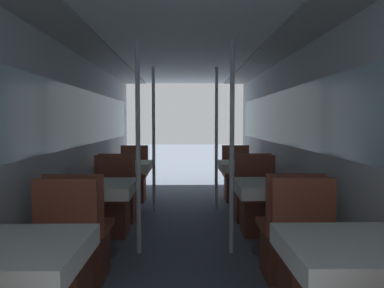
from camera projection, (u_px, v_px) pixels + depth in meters
wall_left at (63, 142)px, 3.93m from camera, size 0.05×8.34×2.10m
wall_right at (306, 141)px, 3.97m from camera, size 0.05×8.34×2.10m
ceiling_panel at (185, 41)px, 3.89m from camera, size 2.57×8.34×0.07m
dining_table_left_0 at (14, 263)px, 1.85m from camera, size 0.70×0.70×0.71m
chair_left_far_0 at (58, 275)px, 2.50m from camera, size 0.46×0.46×0.90m
dining_table_left_1 at (99, 193)px, 3.67m from camera, size 0.70×0.70×0.71m
chair_left_near_1 at (82, 246)px, 3.07m from camera, size 0.46×0.46×0.90m
chair_left_far_1 at (112, 210)px, 4.32m from camera, size 0.46×0.46×0.90m
support_pole_left_1 at (138, 148)px, 3.66m from camera, size 0.05×0.05×2.10m
dining_table_left_2 at (127, 169)px, 5.50m from camera, size 0.70×0.70×0.71m
chair_left_near_2 at (120, 200)px, 4.89m from camera, size 0.46×0.46×0.90m
chair_left_far_2 at (133, 184)px, 6.14m from camera, size 0.46×0.46×0.90m
support_pole_left_2 at (154, 139)px, 5.48m from camera, size 0.05×0.05×2.10m
dining_table_right_0 at (355, 260)px, 1.88m from camera, size 0.70×0.70×0.71m
chair_right_far_0 at (312, 273)px, 2.53m from camera, size 0.46×0.46×0.90m
dining_table_right_1 at (272, 192)px, 3.71m from camera, size 0.70×0.70×0.71m
chair_right_near_1 at (289, 245)px, 3.10m from camera, size 0.46×0.46×0.90m
chair_right_far_1 at (259, 209)px, 4.35m from camera, size 0.46×0.46×0.90m
support_pole_right_1 at (232, 148)px, 3.67m from camera, size 0.05×0.05×2.10m
dining_table_right_2 at (243, 169)px, 5.53m from camera, size 0.70×0.70×0.71m
chair_right_near_2 at (250, 199)px, 4.92m from camera, size 0.46×0.46×0.90m
chair_right_far_2 at (237, 183)px, 6.17m from camera, size 0.46×0.46×0.90m
support_pole_right_2 at (217, 139)px, 5.49m from camera, size 0.05×0.05×2.10m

